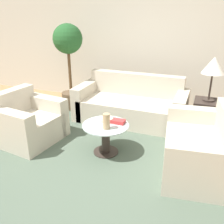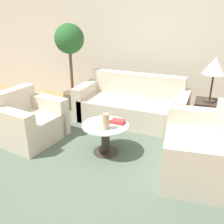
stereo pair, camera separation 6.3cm
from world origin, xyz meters
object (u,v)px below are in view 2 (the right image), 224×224
at_px(sofa_main, 132,106).
at_px(coffee_table, 105,135).
at_px(loveseat, 203,151).
at_px(table_lamp, 215,67).
at_px(armchair, 29,123).
at_px(potted_plant, 70,54).
at_px(book_stack, 117,121).
at_px(vase, 106,121).
at_px(bowl, 106,119).

relative_size(sofa_main, coffee_table, 3.03).
distance_m(loveseat, table_lamp, 1.38).
xyz_separation_m(armchair, potted_plant, (-0.07, 1.48, 0.86)).
bearing_deg(book_stack, vase, -106.40).
xyz_separation_m(potted_plant, vase, (1.43, -1.52, -0.59)).
xyz_separation_m(table_lamp, potted_plant, (-2.69, 0.25, -0.00)).
bearing_deg(table_lamp, bowl, -142.39).
xyz_separation_m(armchair, table_lamp, (2.63, 1.23, 0.87)).
xyz_separation_m(table_lamp, book_stack, (-1.19, -1.04, -0.68)).
distance_m(sofa_main, book_stack, 1.19).
relative_size(sofa_main, potted_plant, 1.17).
xyz_separation_m(sofa_main, loveseat, (1.35, -1.19, 0.00)).
bearing_deg(vase, sofa_main, 92.84).
distance_m(table_lamp, book_stack, 1.72).
height_order(table_lamp, potted_plant, potted_plant).
bearing_deg(potted_plant, coffee_table, -45.73).
bearing_deg(loveseat, potted_plant, -123.79).
relative_size(coffee_table, table_lamp, 0.94).
xyz_separation_m(sofa_main, bowl, (-0.02, -1.16, 0.20)).
relative_size(armchair, coffee_table, 1.53).
xyz_separation_m(loveseat, book_stack, (-1.20, 0.03, 0.19)).
height_order(sofa_main, book_stack, sofa_main).
bearing_deg(book_stack, coffee_table, -136.87).
xyz_separation_m(armchair, bowl, (1.27, 0.19, 0.19)).
distance_m(sofa_main, coffee_table, 1.28).
height_order(vase, book_stack, vase).
height_order(sofa_main, table_lamp, table_lamp).
xyz_separation_m(vase, book_stack, (0.07, 0.23, -0.08)).
bearing_deg(table_lamp, coffee_table, -138.62).
relative_size(table_lamp, book_stack, 3.21).
bearing_deg(book_stack, armchair, -171.00).
height_order(loveseat, potted_plant, potted_plant).
relative_size(table_lamp, vase, 3.22).
height_order(sofa_main, armchair, sofa_main).
distance_m(table_lamp, potted_plant, 2.70).
bearing_deg(coffee_table, book_stack, 41.72).
bearing_deg(loveseat, book_stack, -99.15).
height_order(loveseat, coffee_table, loveseat).
relative_size(armchair, loveseat, 0.70).
bearing_deg(coffee_table, table_lamp, 41.38).
relative_size(coffee_table, vase, 3.04).
xyz_separation_m(loveseat, vase, (-1.28, -0.20, 0.28)).
bearing_deg(loveseat, vase, -88.84).
bearing_deg(loveseat, coffee_table, -93.95).
height_order(loveseat, table_lamp, table_lamp).
height_order(sofa_main, bowl, sofa_main).
height_order(armchair, coffee_table, armchair).
xyz_separation_m(armchair, book_stack, (1.44, 0.19, 0.19)).
height_order(loveseat, book_stack, loveseat).
relative_size(table_lamp, potted_plant, 0.41).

